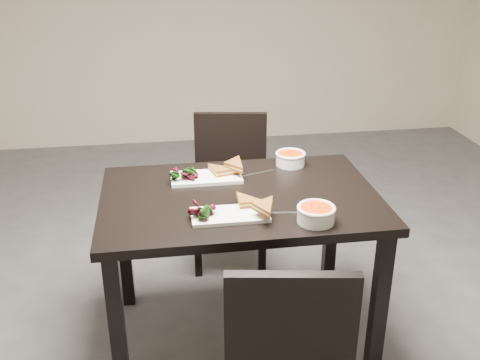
{
  "coord_description": "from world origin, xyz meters",
  "views": [
    {
      "loc": [
        -0.41,
        -2.47,
        1.78
      ],
      "look_at": [
        -0.08,
        -0.32,
        0.82
      ],
      "focal_mm": 41.59,
      "sensor_mm": 36.0,
      "label": 1
    }
  ],
  "objects_px": {
    "soup_bowl_near": "(316,213)",
    "table": "(240,215)",
    "chair_far": "(230,179)",
    "soup_bowl_far": "(290,158)",
    "chair_near": "(287,345)",
    "plate_far": "(206,177)",
    "plate_near": "(230,215)"
  },
  "relations": [
    {
      "from": "soup_bowl_near",
      "to": "table",
      "type": "bearing_deg",
      "value": 131.41
    },
    {
      "from": "chair_far",
      "to": "soup_bowl_far",
      "type": "height_order",
      "value": "chair_far"
    },
    {
      "from": "soup_bowl_near",
      "to": "soup_bowl_far",
      "type": "bearing_deg",
      "value": 86.29
    },
    {
      "from": "chair_near",
      "to": "soup_bowl_near",
      "type": "height_order",
      "value": "chair_near"
    },
    {
      "from": "soup_bowl_far",
      "to": "chair_far",
      "type": "bearing_deg",
      "value": 116.55
    },
    {
      "from": "soup_bowl_near",
      "to": "soup_bowl_far",
      "type": "height_order",
      "value": "soup_bowl_near"
    },
    {
      "from": "chair_near",
      "to": "soup_bowl_far",
      "type": "relative_size",
      "value": 5.8
    },
    {
      "from": "soup_bowl_near",
      "to": "chair_near",
      "type": "bearing_deg",
      "value": -117.21
    },
    {
      "from": "plate_far",
      "to": "soup_bowl_far",
      "type": "height_order",
      "value": "soup_bowl_far"
    },
    {
      "from": "table",
      "to": "chair_near",
      "type": "height_order",
      "value": "chair_near"
    },
    {
      "from": "soup_bowl_near",
      "to": "plate_near",
      "type": "bearing_deg",
      "value": 163.9
    },
    {
      "from": "chair_near",
      "to": "plate_near",
      "type": "xyz_separation_m",
      "value": [
        -0.13,
        0.47,
        0.27
      ]
    },
    {
      "from": "chair_far",
      "to": "soup_bowl_near",
      "type": "height_order",
      "value": "chair_far"
    },
    {
      "from": "chair_near",
      "to": "plate_near",
      "type": "bearing_deg",
      "value": 114.62
    },
    {
      "from": "plate_near",
      "to": "plate_far",
      "type": "xyz_separation_m",
      "value": [
        -0.06,
        0.39,
        0.0
      ]
    },
    {
      "from": "plate_near",
      "to": "soup_bowl_near",
      "type": "relative_size",
      "value": 2.03
    },
    {
      "from": "table",
      "to": "soup_bowl_near",
      "type": "height_order",
      "value": "soup_bowl_near"
    },
    {
      "from": "table",
      "to": "chair_far",
      "type": "bearing_deg",
      "value": 85.49
    },
    {
      "from": "chair_near",
      "to": "plate_far",
      "type": "xyz_separation_m",
      "value": [
        -0.19,
        0.86,
        0.27
      ]
    },
    {
      "from": "soup_bowl_far",
      "to": "plate_near",
      "type": "bearing_deg",
      "value": -126.37
    },
    {
      "from": "table",
      "to": "plate_near",
      "type": "relative_size",
      "value": 3.88
    },
    {
      "from": "chair_far",
      "to": "plate_far",
      "type": "height_order",
      "value": "chair_far"
    },
    {
      "from": "chair_near",
      "to": "chair_far",
      "type": "relative_size",
      "value": 1.0
    },
    {
      "from": "plate_near",
      "to": "soup_bowl_far",
      "type": "xyz_separation_m",
      "value": [
        0.37,
        0.5,
        0.03
      ]
    },
    {
      "from": "chair_far",
      "to": "plate_near",
      "type": "distance_m",
      "value": 1.01
    },
    {
      "from": "chair_far",
      "to": "soup_bowl_far",
      "type": "bearing_deg",
      "value": -54.67
    },
    {
      "from": "chair_far",
      "to": "plate_near",
      "type": "bearing_deg",
      "value": -88.99
    },
    {
      "from": "soup_bowl_far",
      "to": "plate_far",
      "type": "bearing_deg",
      "value": -165.48
    },
    {
      "from": "plate_far",
      "to": "soup_bowl_far",
      "type": "bearing_deg",
      "value": 14.52
    },
    {
      "from": "plate_near",
      "to": "soup_bowl_far",
      "type": "bearing_deg",
      "value": 53.63
    },
    {
      "from": "table",
      "to": "plate_far",
      "type": "relative_size",
      "value": 3.71
    },
    {
      "from": "plate_far",
      "to": "chair_far",
      "type": "bearing_deg",
      "value": 71.86
    }
  ]
}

